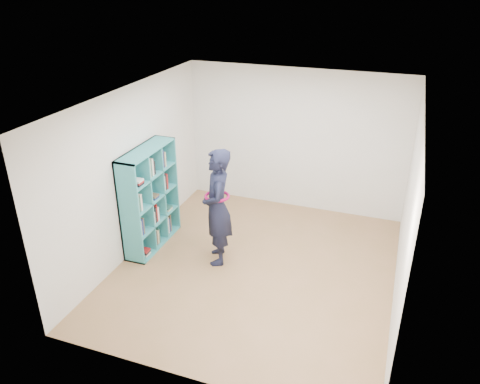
% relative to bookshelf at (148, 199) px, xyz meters
% --- Properties ---
extents(floor, '(4.50, 4.50, 0.00)m').
position_rel_bookshelf_xyz_m(floor, '(1.84, -0.12, -0.81)').
color(floor, olive).
rests_on(floor, ground).
extents(ceiling, '(4.50, 4.50, 0.00)m').
position_rel_bookshelf_xyz_m(ceiling, '(1.84, -0.12, 1.79)').
color(ceiling, white).
rests_on(ceiling, wall_back).
extents(wall_left, '(0.02, 4.50, 2.60)m').
position_rel_bookshelf_xyz_m(wall_left, '(-0.16, -0.12, 0.49)').
color(wall_left, silver).
rests_on(wall_left, floor).
extents(wall_right, '(0.02, 4.50, 2.60)m').
position_rel_bookshelf_xyz_m(wall_right, '(3.84, -0.12, 0.49)').
color(wall_right, silver).
rests_on(wall_right, floor).
extents(wall_back, '(4.00, 0.02, 2.60)m').
position_rel_bookshelf_xyz_m(wall_back, '(1.84, 2.13, 0.49)').
color(wall_back, silver).
rests_on(wall_back, floor).
extents(wall_front, '(4.00, 0.02, 2.60)m').
position_rel_bookshelf_xyz_m(wall_front, '(1.84, -2.37, 0.49)').
color(wall_front, silver).
rests_on(wall_front, floor).
extents(bookshelf, '(0.36, 1.24, 1.66)m').
position_rel_bookshelf_xyz_m(bookshelf, '(0.00, 0.00, 0.00)').
color(bookshelf, teal).
rests_on(bookshelf, floor).
extents(person, '(0.66, 0.78, 1.82)m').
position_rel_bookshelf_xyz_m(person, '(1.21, -0.07, 0.10)').
color(person, black).
rests_on(person, floor).
extents(smartphone, '(0.04, 0.09, 0.13)m').
position_rel_bookshelf_xyz_m(smartphone, '(1.05, -0.06, 0.22)').
color(smartphone, silver).
rests_on(smartphone, person).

